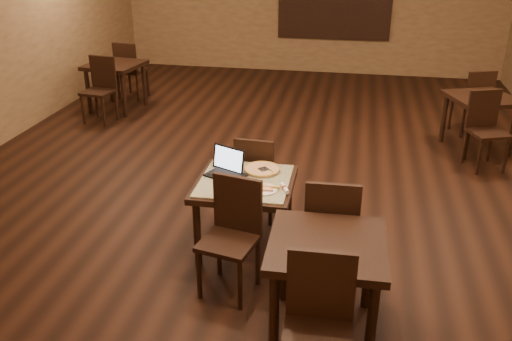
% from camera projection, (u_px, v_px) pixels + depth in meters
% --- Properties ---
extents(ground, '(10.00, 10.00, 0.00)m').
position_uv_depth(ground, '(271.00, 160.00, 7.47)').
color(ground, black).
rests_on(ground, ground).
extents(wall_back, '(8.00, 0.02, 3.00)m').
position_uv_depth(wall_back, '(311.00, 1.00, 11.30)').
color(wall_back, '#97764D').
rests_on(wall_back, ground).
extents(wall_front, '(8.00, 0.02, 3.00)m').
position_uv_depth(wall_front, '(90.00, 294.00, 2.38)').
color(wall_front, '#97764D').
rests_on(wall_front, ground).
extents(tiled_table, '(0.93, 0.93, 0.76)m').
position_uv_depth(tiled_table, '(245.00, 190.00, 5.18)').
color(tiled_table, black).
rests_on(tiled_table, ground).
extents(chair_main_near, '(0.53, 0.53, 1.04)m').
position_uv_depth(chair_main_near, '(233.00, 229.00, 4.66)').
color(chair_main_near, black).
rests_on(chair_main_near, ground).
extents(chair_main_far, '(0.45, 0.45, 0.97)m').
position_uv_depth(chair_main_far, '(256.00, 174.00, 5.77)').
color(chair_main_far, black).
rests_on(chair_main_far, ground).
extents(laptop, '(0.43, 0.41, 0.25)m').
position_uv_depth(laptop, '(227.00, 168.00, 5.24)').
color(laptop, black).
rests_on(laptop, tiled_table).
extents(plate, '(0.24, 0.24, 0.01)m').
position_uv_depth(plate, '(264.00, 190.00, 4.93)').
color(plate, white).
rests_on(plate, tiled_table).
extents(pizza_slice, '(0.22, 0.22, 0.02)m').
position_uv_depth(pizza_slice, '(264.00, 188.00, 4.93)').
color(pizza_slice, '#FCE2A8').
rests_on(pizza_slice, plate).
extents(pizza_pan, '(0.39, 0.39, 0.01)m').
position_uv_depth(pizza_pan, '(262.00, 170.00, 5.33)').
color(pizza_pan, silver).
rests_on(pizza_pan, tiled_table).
extents(pizza_whole, '(0.36, 0.36, 0.03)m').
position_uv_depth(pizza_whole, '(262.00, 169.00, 5.32)').
color(pizza_whole, '#FCE2A8').
rests_on(pizza_whole, pizza_pan).
extents(spatula, '(0.22, 0.23, 0.01)m').
position_uv_depth(spatula, '(264.00, 169.00, 5.30)').
color(spatula, silver).
rests_on(spatula, pizza_whole).
extents(napkin_roll, '(0.11, 0.18, 0.04)m').
position_uv_depth(napkin_roll, '(285.00, 188.00, 4.93)').
color(napkin_roll, white).
rests_on(napkin_roll, tiled_table).
extents(other_table_a, '(1.08, 1.08, 0.79)m').
position_uv_depth(other_table_a, '(481.00, 105.00, 7.58)').
color(other_table_a, black).
rests_on(other_table_a, ground).
extents(other_table_a_chair_near, '(0.57, 0.57, 1.02)m').
position_uv_depth(other_table_a_chair_near, '(485.00, 125.00, 7.09)').
color(other_table_a_chair_near, black).
rests_on(other_table_a_chair_near, ground).
extents(other_table_a_chair_far, '(0.57, 0.57, 1.02)m').
position_uv_depth(other_table_a_chair_far, '(475.00, 99.00, 8.14)').
color(other_table_a_chair_far, black).
rests_on(other_table_a_chair_far, ground).
extents(other_table_b, '(0.97, 0.97, 0.81)m').
position_uv_depth(other_table_b, '(115.00, 71.00, 9.25)').
color(other_table_b, black).
rests_on(other_table_b, ground).
extents(other_table_b_chair_near, '(0.51, 0.51, 1.05)m').
position_uv_depth(other_table_b_chair_near, '(101.00, 85.00, 8.74)').
color(other_table_b_chair_near, black).
rests_on(other_table_b_chair_near, ground).
extents(other_table_b_chair_far, '(0.51, 0.51, 1.05)m').
position_uv_depth(other_table_b_chair_far, '(129.00, 67.00, 9.84)').
color(other_table_b_chair_far, black).
rests_on(other_table_b_chair_far, ground).
extents(other_table_c, '(0.90, 0.90, 0.82)m').
position_uv_depth(other_table_c, '(326.00, 258.00, 4.09)').
color(other_table_c, black).
rests_on(other_table_c, ground).
extents(other_table_c_chair_near, '(0.47, 0.47, 1.06)m').
position_uv_depth(other_table_c_chair_near, '(319.00, 320.00, 3.58)').
color(other_table_c_chair_near, black).
rests_on(other_table_c_chair_near, ground).
extents(other_table_c_chair_far, '(0.47, 0.47, 1.06)m').
position_uv_depth(other_table_c_chair_far, '(331.00, 226.00, 4.68)').
color(other_table_c_chair_far, black).
rests_on(other_table_c_chair_far, ground).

